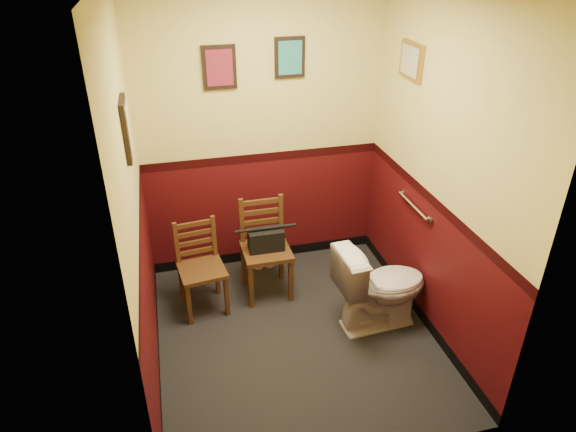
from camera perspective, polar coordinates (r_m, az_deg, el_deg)
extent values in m
cube|color=black|center=(4.36, 0.83, -13.16)|extent=(2.20, 2.40, 0.00)
cube|color=#400A0D|center=(4.68, -2.89, 9.26)|extent=(2.20, 0.00, 2.70)
cube|color=#400A0D|center=(2.62, 7.85, -8.20)|extent=(2.20, 0.00, 2.70)
cube|color=#400A0D|center=(3.50, -16.68, 0.96)|extent=(0.00, 2.40, 2.70)
cube|color=#400A0D|center=(4.00, 16.42, 4.58)|extent=(0.00, 2.40, 2.70)
cylinder|color=silver|center=(4.35, 13.74, 1.09)|extent=(0.03, 0.50, 0.03)
cylinder|color=silver|center=(4.17, 15.49, -0.45)|extent=(0.02, 0.06, 0.06)
cylinder|color=silver|center=(4.55, 12.58, 2.54)|extent=(0.02, 0.06, 0.06)
cube|color=black|center=(4.44, -7.64, 16.05)|extent=(0.28, 0.03, 0.36)
cube|color=maroon|center=(4.42, -7.61, 16.00)|extent=(0.22, 0.01, 0.30)
cube|color=black|center=(4.54, 0.19, 17.21)|extent=(0.26, 0.03, 0.34)
cube|color=teal|center=(4.52, 0.25, 17.17)|extent=(0.20, 0.01, 0.28)
cube|color=black|center=(3.40, -17.55, 9.22)|extent=(0.03, 0.30, 0.38)
cube|color=#AFA889|center=(3.40, -17.26, 9.26)|extent=(0.01, 0.24, 0.31)
cube|color=olive|center=(4.28, 13.57, 16.43)|extent=(0.03, 0.34, 0.28)
cube|color=#AFA889|center=(4.27, 13.36, 16.43)|extent=(0.01, 0.28, 0.22)
imported|color=white|center=(4.32, 10.25, -7.73)|extent=(0.80, 0.48, 0.75)
cylinder|color=silver|center=(4.63, 12.56, -9.97)|extent=(0.13, 0.13, 0.13)
cylinder|color=silver|center=(4.50, 12.85, -7.82)|extent=(0.02, 0.02, 0.37)
cube|color=#492C16|center=(4.45, -9.56, -5.93)|extent=(0.42, 0.42, 0.04)
cube|color=#492C16|center=(4.42, -10.95, -9.62)|extent=(0.04, 0.04, 0.41)
cube|color=#492C16|center=(4.68, -11.75, -7.27)|extent=(0.04, 0.04, 0.41)
cube|color=#492C16|center=(4.47, -6.83, -8.78)|extent=(0.04, 0.04, 0.41)
cube|color=#492C16|center=(4.72, -7.87, -6.51)|extent=(0.04, 0.04, 0.41)
cube|color=#492C16|center=(4.46, -12.28, -3.03)|extent=(0.04, 0.04, 0.41)
cube|color=#492C16|center=(4.51, -8.23, -2.27)|extent=(0.04, 0.04, 0.41)
cube|color=#492C16|center=(4.54, -10.12, -3.86)|extent=(0.31, 0.06, 0.04)
cube|color=#492C16|center=(4.49, -10.22, -2.89)|extent=(0.31, 0.06, 0.04)
cube|color=#492C16|center=(4.45, -10.32, -1.91)|extent=(0.31, 0.06, 0.04)
cube|color=#492C16|center=(4.40, -10.42, -0.90)|extent=(0.31, 0.06, 0.04)
cube|color=#492C16|center=(4.57, -2.43, -3.90)|extent=(0.42, 0.42, 0.04)
cube|color=#492C16|center=(4.52, -4.12, -7.78)|extent=(0.04, 0.04, 0.45)
cube|color=#492C16|center=(4.81, -4.93, -5.30)|extent=(0.04, 0.04, 0.45)
cube|color=#492C16|center=(4.58, 0.32, -7.13)|extent=(0.04, 0.04, 0.45)
cube|color=#492C16|center=(4.87, -0.76, -4.72)|extent=(0.04, 0.04, 0.45)
cube|color=#492C16|center=(4.58, -5.17, -0.62)|extent=(0.04, 0.04, 0.45)
cube|color=#492C16|center=(4.64, -0.81, -0.07)|extent=(0.04, 0.04, 0.45)
cube|color=#492C16|center=(4.67, -2.94, -1.68)|extent=(0.34, 0.03, 0.04)
cube|color=#492C16|center=(4.62, -2.97, -0.61)|extent=(0.34, 0.03, 0.04)
cube|color=#492C16|center=(4.57, -3.00, 0.47)|extent=(0.34, 0.03, 0.04)
cube|color=#492C16|center=(4.52, -3.04, 1.58)|extent=(0.34, 0.03, 0.04)
cube|color=black|center=(4.50, -2.46, -2.65)|extent=(0.31, 0.16, 0.19)
cylinder|color=black|center=(4.44, -2.49, -1.38)|extent=(0.27, 0.03, 0.03)
cylinder|color=silver|center=(5.12, -3.35, -5.28)|extent=(0.10, 0.10, 0.09)
cylinder|color=silver|center=(5.14, -2.14, -5.11)|extent=(0.10, 0.10, 0.09)
cylinder|color=silver|center=(5.07, -2.75, -4.39)|extent=(0.10, 0.10, 0.09)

